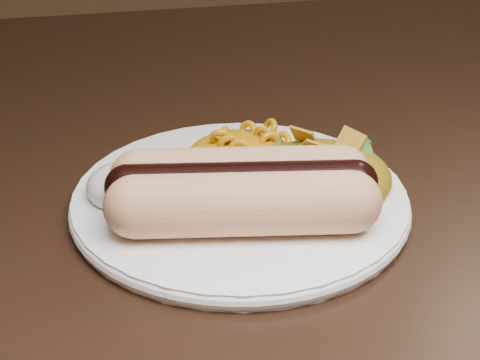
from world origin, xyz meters
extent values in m
cube|color=black|center=(0.00, 0.00, 0.73)|extent=(1.60, 0.90, 0.04)
cylinder|color=white|center=(-0.09, -0.07, 0.76)|extent=(0.30, 0.30, 0.01)
cylinder|color=#F0BA8A|center=(-0.09, -0.11, 0.78)|extent=(0.14, 0.06, 0.04)
cylinder|color=#F0BA8A|center=(-0.09, -0.08, 0.78)|extent=(0.14, 0.06, 0.04)
cylinder|color=black|center=(-0.09, -0.10, 0.79)|extent=(0.15, 0.06, 0.03)
ellipsoid|color=orange|center=(-0.08, -0.01, 0.78)|extent=(0.08, 0.08, 0.03)
ellipsoid|color=silver|center=(-0.17, -0.05, 0.78)|extent=(0.06, 0.06, 0.03)
ellipsoid|color=#AD540F|center=(-0.03, -0.07, 0.78)|extent=(0.10, 0.10, 0.04)
cube|color=white|center=(-0.12, -0.11, 0.75)|extent=(0.03, 0.15, 0.00)
camera|label=1|loc=(-0.18, -0.51, 1.02)|focal=55.00mm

